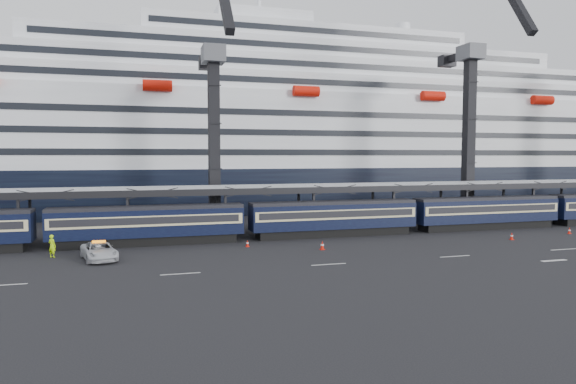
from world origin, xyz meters
The scene contains 14 objects.
ground centered at (0.00, 0.00, 0.00)m, with size 260.00×260.00×0.00m, color black.
lane_markings centered at (8.15, -5.23, 0.01)m, with size 111.00×4.27×0.02m.
train centered at (-4.65, 10.00, 2.20)m, with size 133.05×3.00×4.05m.
canopy centered at (0.00, 14.00, 5.25)m, with size 130.00×6.25×5.53m.
cruise_ship centered at (-1.08, 45.99, 12.34)m, with size 214.09×28.84×34.00m.
crane_dark_near centered at (-20.00, 18.59, 11.93)m, with size 4.50×17.75×35.08m.
crane_dark_mid centered at (15.00, 17.59, 13.36)m, with size 4.50×18.24×39.64m.
pickup_truck centered at (-32.26, 3.34, 0.76)m, with size 2.51×5.45×1.51m, color silver.
worker centered at (-36.30, 5.66, 1.01)m, with size 0.74×0.48×2.02m, color #BEFF0D.
traffic_cone_b centered at (-31.76, 4.96, 0.34)m, with size 0.34×0.34×0.68m.
traffic_cone_c centered at (-18.70, 6.03, 0.34)m, with size 0.35×0.35×0.69m.
traffic_cone_d centered at (-12.18, 2.47, 0.43)m, with size 0.44×0.44×0.87m.
traffic_cone_e centered at (9.26, 2.22, 0.39)m, with size 0.40×0.40×0.80m.
traffic_cone_f centered at (18.60, 3.89, 0.36)m, with size 0.37×0.37×0.74m.
Camera 1 is at (-29.03, -43.02, 8.90)m, focal length 32.00 mm.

